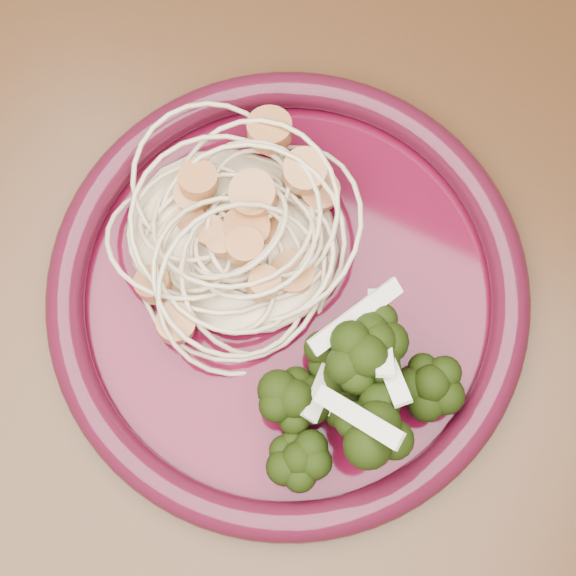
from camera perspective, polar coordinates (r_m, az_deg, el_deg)
The scene contains 6 objects.
dining_table at distance 0.63m, azimuth -6.38°, elevation 6.75°, with size 1.20×0.80×0.75m.
dinner_plate at distance 0.49m, azimuth -0.00°, elevation -0.27°, with size 0.37×0.37×0.02m.
spaghetti_pile at distance 0.49m, azimuth -4.02°, elevation 3.82°, with size 0.14×0.12×0.03m, color #CDB98F.
scallop_cluster at distance 0.45m, azimuth -4.35°, elevation 5.35°, with size 0.14×0.14×0.05m, color #C58047, non-canonical shape.
broccoli_pile at distance 0.46m, azimuth 5.23°, elevation -4.48°, with size 0.09×0.15×0.05m, color black.
onion_garnish at distance 0.43m, azimuth 5.62°, elevation -3.70°, with size 0.07×0.10×0.05m, color #F1E8CF, non-canonical shape.
Camera 1 is at (0.16, -0.18, 1.23)m, focal length 50.00 mm.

